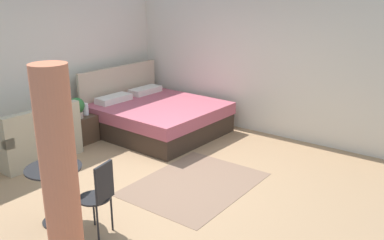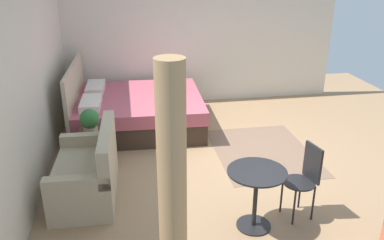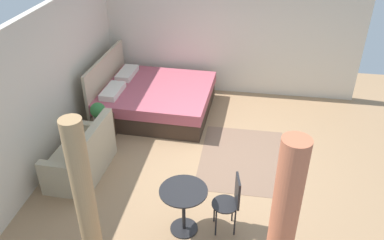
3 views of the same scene
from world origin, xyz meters
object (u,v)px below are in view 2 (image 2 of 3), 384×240
(couch, at_px, (89,174))
(balcony_table, at_px, (256,188))
(cafe_chair_near_window, at_px, (306,175))
(nightstand, at_px, (92,146))
(vase, at_px, (89,121))
(bed, at_px, (136,110))
(potted_plant, at_px, (90,121))

(couch, xyz_separation_m, balcony_table, (-0.99, -1.90, 0.19))
(couch, height_order, balcony_table, couch)
(balcony_table, relative_size, cafe_chair_near_window, 0.80)
(nightstand, relative_size, balcony_table, 0.68)
(nightstand, xyz_separation_m, vase, (0.12, 0.02, 0.36))
(couch, relative_size, nightstand, 2.76)
(nightstand, bearing_deg, bed, -29.73)
(bed, relative_size, cafe_chair_near_window, 2.54)
(bed, relative_size, nightstand, 4.69)
(nightstand, distance_m, balcony_table, 2.76)
(balcony_table, height_order, cafe_chair_near_window, cafe_chair_near_window)
(balcony_table, bearing_deg, nightstand, 44.49)
(cafe_chair_near_window, bearing_deg, balcony_table, 101.18)
(bed, distance_m, nightstand, 1.43)
(nightstand, bearing_deg, cafe_chair_near_window, -125.54)
(bed, bearing_deg, vase, 147.02)
(potted_plant, bearing_deg, bed, -27.35)
(potted_plant, relative_size, cafe_chair_near_window, 0.42)
(potted_plant, xyz_separation_m, cafe_chair_near_window, (-1.73, -2.55, -0.16))
(nightstand, xyz_separation_m, balcony_table, (-1.96, -1.93, 0.26))
(nightstand, relative_size, cafe_chair_near_window, 0.54)
(potted_plant, height_order, cafe_chair_near_window, cafe_chair_near_window)
(potted_plant, distance_m, balcony_table, 2.68)
(bed, bearing_deg, couch, 162.84)
(balcony_table, distance_m, cafe_chair_near_window, 0.66)
(couch, relative_size, vase, 6.19)
(bed, height_order, vase, bed)
(nightstand, bearing_deg, vase, 8.99)
(bed, bearing_deg, nightstand, 150.27)
(couch, xyz_separation_m, nightstand, (0.98, 0.02, -0.07))
(nightstand, height_order, potted_plant, potted_plant)
(couch, distance_m, potted_plant, 0.96)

